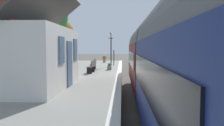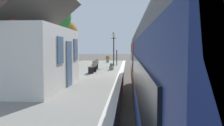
{
  "view_description": "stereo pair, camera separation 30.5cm",
  "coord_description": "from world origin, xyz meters",
  "px_view_note": "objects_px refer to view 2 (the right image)",
  "views": [
    {
      "loc": [
        -16.09,
        0.97,
        2.78
      ],
      "look_at": [
        -3.88,
        1.5,
        1.97
      ],
      "focal_mm": 37.84,
      "sensor_mm": 36.0,
      "label": 1
    },
    {
      "loc": [
        -16.08,
        0.66,
        2.78
      ],
      "look_at": [
        -3.88,
        1.5,
        1.97
      ],
      "focal_mm": 37.84,
      "sensor_mm": 36.0,
      "label": 2
    }
  ],
  "objects_px": {
    "planter_under_sign": "(112,66)",
    "tree_distant": "(62,37)",
    "tree_far_left": "(45,15)",
    "station_sign_board": "(117,54)",
    "planter_edge_near": "(65,64)",
    "tree_far_right": "(26,33)",
    "lamp_post_platform": "(114,42)",
    "planter_edge_far": "(108,59)",
    "station_building": "(26,54)",
    "bench_near_building": "(93,66)",
    "bench_platform_end": "(96,64)",
    "train": "(166,61)"
  },
  "relations": [
    {
      "from": "tree_far_right",
      "to": "tree_distant",
      "type": "height_order",
      "value": "tree_far_right"
    },
    {
      "from": "station_sign_board",
      "to": "tree_far_left",
      "type": "distance_m",
      "value": 8.3
    },
    {
      "from": "station_sign_board",
      "to": "tree_distant",
      "type": "xyz_separation_m",
      "value": [
        6.64,
        7.42,
        2.0
      ]
    },
    {
      "from": "planter_under_sign",
      "to": "tree_distant",
      "type": "bearing_deg",
      "value": 32.41
    },
    {
      "from": "bench_platform_end",
      "to": "station_sign_board",
      "type": "xyz_separation_m",
      "value": [
        4.62,
        -1.49,
        0.71
      ]
    },
    {
      "from": "train",
      "to": "bench_near_building",
      "type": "xyz_separation_m",
      "value": [
        6.79,
        4.04,
        -0.77
      ]
    },
    {
      "from": "station_sign_board",
      "to": "tree_distant",
      "type": "height_order",
      "value": "tree_distant"
    },
    {
      "from": "station_building",
      "to": "tree_far_right",
      "type": "xyz_separation_m",
      "value": [
        16.97,
        7.53,
        2.04
      ]
    },
    {
      "from": "bench_near_building",
      "to": "planter_under_sign",
      "type": "bearing_deg",
      "value": -25.41
    },
    {
      "from": "station_sign_board",
      "to": "tree_far_right",
      "type": "distance_m",
      "value": 11.73
    },
    {
      "from": "tree_far_left",
      "to": "station_sign_board",
      "type": "bearing_deg",
      "value": -89.98
    },
    {
      "from": "lamp_post_platform",
      "to": "tree_distant",
      "type": "height_order",
      "value": "tree_distant"
    },
    {
      "from": "station_building",
      "to": "tree_far_right",
      "type": "relative_size",
      "value": 0.84
    },
    {
      "from": "station_building",
      "to": "tree_distant",
      "type": "relative_size",
      "value": 0.93
    },
    {
      "from": "planter_under_sign",
      "to": "station_sign_board",
      "type": "relative_size",
      "value": 0.47
    },
    {
      "from": "tree_far_right",
      "to": "planter_edge_far",
      "type": "bearing_deg",
      "value": -85.62
    },
    {
      "from": "station_sign_board",
      "to": "tree_distant",
      "type": "bearing_deg",
      "value": 48.17
    },
    {
      "from": "tree_distant",
      "to": "bench_platform_end",
      "type": "bearing_deg",
      "value": -152.21
    },
    {
      "from": "planter_edge_near",
      "to": "station_building",
      "type": "bearing_deg",
      "value": -174.88
    },
    {
      "from": "train",
      "to": "bench_platform_end",
      "type": "bearing_deg",
      "value": 24.29
    },
    {
      "from": "planter_edge_near",
      "to": "planter_edge_far",
      "type": "relative_size",
      "value": 0.87
    },
    {
      "from": "planter_under_sign",
      "to": "station_sign_board",
      "type": "height_order",
      "value": "station_sign_board"
    },
    {
      "from": "planter_edge_near",
      "to": "planter_under_sign",
      "type": "relative_size",
      "value": 0.99
    },
    {
      "from": "planter_edge_near",
      "to": "planter_edge_far",
      "type": "height_order",
      "value": "planter_edge_far"
    },
    {
      "from": "bench_near_building",
      "to": "lamp_post_platform",
      "type": "relative_size",
      "value": 0.43
    },
    {
      "from": "train",
      "to": "planter_edge_near",
      "type": "height_order",
      "value": "train"
    },
    {
      "from": "train",
      "to": "planter_under_sign",
      "type": "distance_m",
      "value": 9.68
    },
    {
      "from": "planter_edge_near",
      "to": "tree_distant",
      "type": "distance_m",
      "value": 11.46
    },
    {
      "from": "station_building",
      "to": "station_sign_board",
      "type": "distance_m",
      "value": 13.87
    },
    {
      "from": "lamp_post_platform",
      "to": "station_building",
      "type": "bearing_deg",
      "value": 165.5
    },
    {
      "from": "planter_edge_far",
      "to": "station_sign_board",
      "type": "height_order",
      "value": "station_sign_board"
    },
    {
      "from": "lamp_post_platform",
      "to": "tree_far_left",
      "type": "height_order",
      "value": "tree_far_left"
    },
    {
      "from": "station_sign_board",
      "to": "tree_far_left",
      "type": "bearing_deg",
      "value": 90.02
    },
    {
      "from": "planter_under_sign",
      "to": "station_sign_board",
      "type": "distance_m",
      "value": 4.83
    },
    {
      "from": "tree_distant",
      "to": "tree_far_left",
      "type": "height_order",
      "value": "tree_far_left"
    },
    {
      "from": "bench_near_building",
      "to": "station_sign_board",
      "type": "xyz_separation_m",
      "value": [
        7.14,
        -1.33,
        0.71
      ]
    },
    {
      "from": "bench_near_building",
      "to": "tree_far_right",
      "type": "distance_m",
      "value": 14.68
    },
    {
      "from": "station_building",
      "to": "station_sign_board",
      "type": "relative_size",
      "value": 3.87
    },
    {
      "from": "planter_edge_far",
      "to": "tree_far_left",
      "type": "height_order",
      "value": "tree_far_left"
    },
    {
      "from": "bench_platform_end",
      "to": "tree_far_right",
      "type": "relative_size",
      "value": 0.2
    },
    {
      "from": "planter_edge_far",
      "to": "tree_distant",
      "type": "distance_m",
      "value": 7.12
    },
    {
      "from": "train",
      "to": "tree_distant",
      "type": "relative_size",
      "value": 2.76
    },
    {
      "from": "tree_far_left",
      "to": "station_building",
      "type": "bearing_deg",
      "value": -163.7
    },
    {
      "from": "station_sign_board",
      "to": "tree_far_right",
      "type": "xyz_separation_m",
      "value": [
        3.52,
        10.94,
        2.36
      ]
    },
    {
      "from": "tree_distant",
      "to": "lamp_post_platform",
      "type": "bearing_deg",
      "value": -137.39
    },
    {
      "from": "station_building",
      "to": "planter_edge_near",
      "type": "relative_size",
      "value": 8.25
    },
    {
      "from": "bench_near_building",
      "to": "station_sign_board",
      "type": "bearing_deg",
      "value": -10.55
    },
    {
      "from": "tree_far_right",
      "to": "lamp_post_platform",
      "type": "bearing_deg",
      "value": -113.68
    },
    {
      "from": "planter_edge_near",
      "to": "tree_distant",
      "type": "height_order",
      "value": "tree_distant"
    },
    {
      "from": "station_sign_board",
      "to": "lamp_post_platform",
      "type": "bearing_deg",
      "value": 168.69
    }
  ]
}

